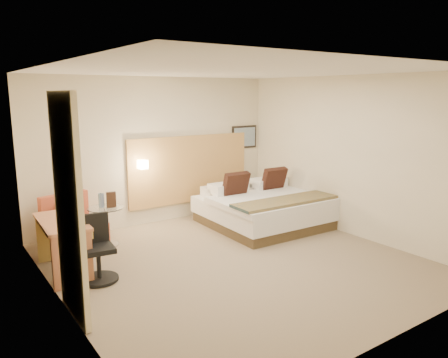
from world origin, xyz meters
TOP-DOWN VIEW (x-y plane):
  - floor at (0.00, 0.00)m, footprint 4.80×5.00m
  - ceiling at (0.00, 0.00)m, footprint 4.80×5.00m
  - wall_back at (0.00, 2.51)m, footprint 4.80×0.02m
  - wall_front at (0.00, -2.51)m, footprint 4.80×0.02m
  - wall_left at (-2.41, 0.00)m, footprint 0.02×5.00m
  - wall_right at (2.41, 0.00)m, footprint 0.02×5.00m
  - headboard_panel at (0.70, 2.47)m, footprint 2.60×0.04m
  - art_frame at (2.02, 2.48)m, footprint 0.62×0.03m
  - art_canvas at (2.02, 2.46)m, footprint 0.54×0.01m
  - lamp_arm at (-0.35, 2.42)m, footprint 0.02×0.12m
  - lamp_shade at (-0.35, 2.36)m, footprint 0.15×0.15m
  - curtain at (-2.36, -0.25)m, footprint 0.06×0.90m
  - bottle_a at (-1.33, 1.83)m, footprint 0.08×0.08m
  - bottle_b at (-1.31, 1.81)m, footprint 0.08×0.08m
  - menu_folder at (-1.19, 1.73)m, footprint 0.15×0.08m
  - bed at (1.51, 1.20)m, footprint 2.11×2.04m
  - lounge_chair at (-1.75, 1.95)m, footprint 0.94×0.87m
  - side_table at (-1.28, 1.77)m, footprint 0.66×0.66m
  - desk at (-2.11, 1.04)m, footprint 0.60×1.21m
  - desk_chair at (-1.84, 0.53)m, footprint 0.54×0.54m

SIDE VIEW (x-z plane):
  - floor at x=0.00m, z-range -0.02..0.00m
  - bed at x=1.51m, z-range -0.17..0.83m
  - lounge_chair at x=-1.75m, z-range -0.09..0.76m
  - side_table at x=-1.28m, z-range 0.04..0.66m
  - desk_chair at x=-1.84m, z-range -0.07..0.78m
  - desk at x=-2.11m, z-range 0.21..0.95m
  - bottle_a at x=-1.33m, z-range 0.62..0.85m
  - bottle_b at x=-1.31m, z-range 0.62..0.85m
  - menu_folder at x=-1.19m, z-range 0.62..0.87m
  - headboard_panel at x=0.70m, z-range 0.30..1.60m
  - lamp_arm at x=-0.35m, z-range 1.14..1.16m
  - lamp_shade at x=-0.35m, z-range 1.07..1.22m
  - curtain at x=-2.36m, z-range 0.01..2.43m
  - wall_back at x=0.00m, z-range 0.00..2.70m
  - wall_front at x=0.00m, z-range 0.00..2.70m
  - wall_left at x=-2.41m, z-range 0.00..2.70m
  - wall_right at x=2.41m, z-range 0.00..2.70m
  - art_frame at x=2.02m, z-range 1.27..1.73m
  - art_canvas at x=2.02m, z-range 1.30..1.70m
  - ceiling at x=0.00m, z-range 2.70..2.72m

